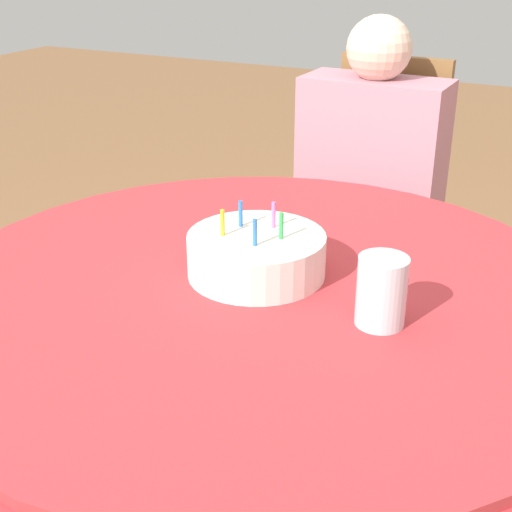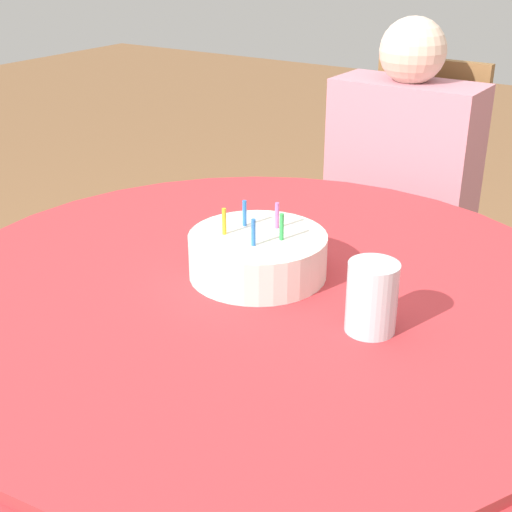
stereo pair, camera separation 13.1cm
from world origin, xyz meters
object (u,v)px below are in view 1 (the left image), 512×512
Objects in this scene: birthday_cake at (256,255)px; drinking_glass at (382,291)px; person at (367,183)px; chair at (375,222)px.

birthday_cake is 0.28m from drinking_glass.
drinking_glass is at bearing -15.20° from birthday_cake.
person reaches higher than drinking_glass.
person is 4.40× the size of birthday_cake.
drinking_glass is (0.31, -0.86, 0.13)m from person.
chair is 0.92m from birthday_cake.
person is at bearing 93.13° from birthday_cake.
chair is 8.49× the size of drinking_glass.
chair is 3.89× the size of birthday_cake.
person is (-0.00, -0.09, 0.15)m from chair.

